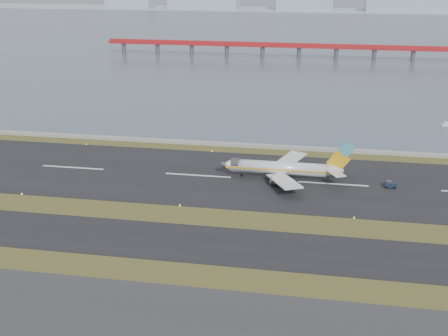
{
  "coord_description": "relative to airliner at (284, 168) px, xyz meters",
  "views": [
    {
      "loc": [
        34.39,
        -123.67,
        61.27
      ],
      "look_at": [
        9.32,
        22.0,
        6.01
      ],
      "focal_mm": 45.0,
      "sensor_mm": 36.0,
      "label": 1
    }
  ],
  "objects": [
    {
      "name": "seawall",
      "position": [
        -25.6,
        28.51,
        -2.96
      ],
      "size": [
        1000.0,
        2.5,
        1.0
      ],
      "primitive_type": "cube",
      "color": "#979892",
      "rests_on": "ground"
    },
    {
      "name": "red_pier",
      "position": [
        -5.6,
        218.51,
        3.82
      ],
      "size": [
        260.0,
        5.0,
        10.2
      ],
      "color": "#AF1E21",
      "rests_on": "ground"
    },
    {
      "name": "ground",
      "position": [
        -25.6,
        -31.49,
        -3.46
      ],
      "size": [
        1000.0,
        1000.0,
        0.0
      ],
      "primitive_type": "plane",
      "color": "#384117",
      "rests_on": "ground"
    },
    {
      "name": "taxiway_strip",
      "position": [
        -25.6,
        -43.49,
        -3.41
      ],
      "size": [
        1000.0,
        18.0,
        0.1
      ],
      "primitive_type": "cube",
      "color": "black",
      "rests_on": "ground"
    },
    {
      "name": "pushback_tug",
      "position": [
        30.31,
        -1.42,
        -2.45
      ],
      "size": [
        3.31,
        2.04,
        2.07
      ],
      "rotation": [
        0.0,
        0.0,
        0.04
      ],
      "color": "#142038",
      "rests_on": "ground"
    },
    {
      "name": "bay_water",
      "position": [
        -25.6,
        428.51,
        -3.46
      ],
      "size": [
        1400.0,
        800.0,
        1.3
      ],
      "primitive_type": "cube",
      "color": "#485668",
      "rests_on": "ground"
    },
    {
      "name": "far_shoreline",
      "position": [
        -11.98,
        588.51,
        2.61
      ],
      "size": [
        1400.0,
        80.0,
        60.5
      ],
      "color": "#9CAEB9",
      "rests_on": "ground"
    },
    {
      "name": "airliner",
      "position": [
        0.0,
        0.0,
        0.0
      ],
      "size": [
        38.52,
        32.89,
        12.8
      ],
      "color": "silver",
      "rests_on": "ground"
    },
    {
      "name": "runway_strip",
      "position": [
        -25.6,
        -1.49,
        -3.41
      ],
      "size": [
        1000.0,
        45.0,
        0.1
      ],
      "primitive_type": "cube",
      "color": "black",
      "rests_on": "ground"
    }
  ]
}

